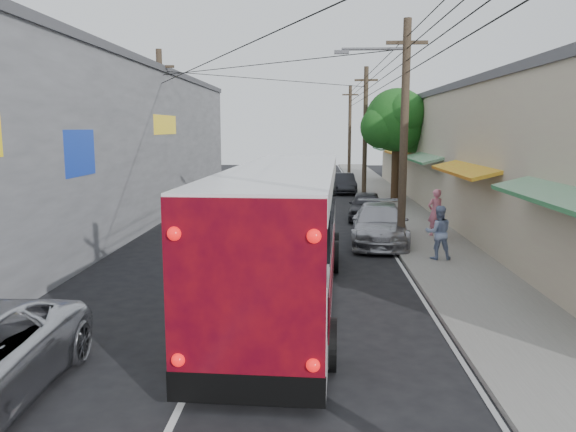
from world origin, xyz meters
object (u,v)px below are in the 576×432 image
(parked_suv, at_px, (380,224))
(pedestrian_near, at_px, (435,212))
(coach_bus, at_px, (285,232))
(pedestrian_far, at_px, (439,232))
(parked_car_far, at_px, (343,183))
(parked_car_mid, at_px, (366,206))

(parked_suv, bearing_deg, pedestrian_near, 30.87)
(parked_suv, distance_m, pedestrian_near, 2.59)
(pedestrian_near, bearing_deg, coach_bus, 35.69)
(pedestrian_far, bearing_deg, parked_suv, -62.79)
(parked_suv, height_order, parked_car_far, parked_suv)
(coach_bus, xyz_separation_m, pedestrian_far, (4.78, 4.19, -0.77))
(coach_bus, bearing_deg, parked_car_far, 86.27)
(pedestrian_near, distance_m, pedestrian_far, 4.22)
(parked_car_far, bearing_deg, parked_car_mid, -90.94)
(parked_car_far, bearing_deg, pedestrian_far, -87.65)
(pedestrian_near, relative_size, pedestrian_far, 1.05)
(parked_suv, bearing_deg, parked_car_far, 96.94)
(pedestrian_near, bearing_deg, pedestrian_far, 58.83)
(parked_car_mid, bearing_deg, pedestrian_near, -56.66)
(coach_bus, distance_m, pedestrian_near, 10.04)
(parked_car_far, bearing_deg, coach_bus, -100.08)
(coach_bus, height_order, parked_car_mid, coach_bus)
(parked_car_mid, relative_size, parked_car_far, 0.97)
(parked_suv, bearing_deg, parked_car_mid, 95.19)
(parked_suv, distance_m, pedestrian_far, 3.41)
(coach_bus, height_order, pedestrian_far, coach_bus)
(coach_bus, bearing_deg, pedestrian_far, 43.95)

